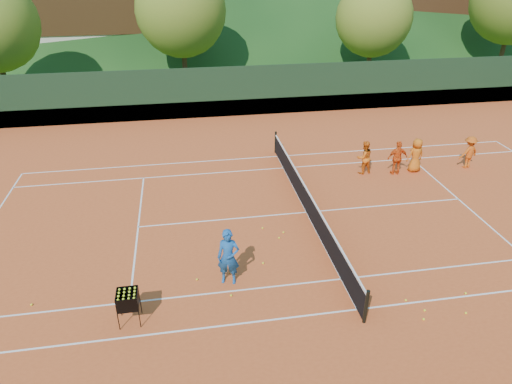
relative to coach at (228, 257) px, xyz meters
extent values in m
plane|color=#2B4B17|center=(3.45, 3.65, -0.94)|extent=(400.00, 400.00, 0.00)
cube|color=#BF4A1F|center=(3.45, 3.65, -0.93)|extent=(40.00, 24.00, 0.02)
imported|color=#18539C|center=(0.00, 0.00, 0.00)|extent=(0.75, 0.58, 1.84)
imported|color=orange|center=(6.88, 6.65, -0.15)|extent=(0.85, 0.72, 1.54)
imported|color=#EA5314|center=(8.31, 6.30, -0.13)|extent=(0.93, 0.39, 1.58)
imported|color=orange|center=(9.26, 6.45, -0.13)|extent=(0.83, 0.60, 1.58)
imported|color=#CF5312|center=(11.88, 6.43, -0.16)|extent=(1.10, 0.80, 1.52)
sphere|color=#EDF528|center=(5.10, -2.55, -0.89)|extent=(0.07, 0.07, 0.07)
sphere|color=#EDF528|center=(-0.02, -0.69, -0.89)|extent=(0.07, 0.07, 0.07)
sphere|color=#EDF528|center=(0.20, 2.46, -0.89)|extent=(0.07, 0.07, 0.07)
sphere|color=#EDF528|center=(0.09, 0.39, -0.89)|extent=(0.07, 0.07, 0.07)
sphere|color=#EDF528|center=(6.38, -2.52, -0.89)|extent=(0.07, 0.07, 0.07)
sphere|color=#EDF528|center=(-5.72, -0.13, -0.89)|extent=(0.07, 0.07, 0.07)
sphere|color=#EDF528|center=(2.01, 2.03, -0.89)|extent=(0.07, 0.07, 0.07)
sphere|color=#EDF528|center=(1.54, 2.76, -0.89)|extent=(0.07, 0.07, 0.07)
sphere|color=#EDF528|center=(-3.21, -0.12, -0.89)|extent=(0.07, 0.07, 0.07)
sphere|color=#EDF528|center=(4.96, -1.74, -0.89)|extent=(0.07, 0.07, 0.07)
sphere|color=#EDF528|center=(5.29, -2.23, -0.89)|extent=(0.07, 0.07, 0.07)
sphere|color=#EDF528|center=(6.84, -1.75, -0.89)|extent=(0.07, 0.07, 0.07)
sphere|color=#EDF528|center=(3.94, 2.84, -0.89)|extent=(0.07, 0.07, 0.07)
sphere|color=#EDF528|center=(-0.98, 0.21, -0.89)|extent=(0.07, 0.07, 0.07)
sphere|color=#EDF528|center=(1.19, 0.69, -0.89)|extent=(0.07, 0.07, 0.07)
sphere|color=#EDF528|center=(2.23, 2.35, -0.89)|extent=(0.07, 0.07, 0.07)
cube|color=white|center=(3.45, -1.84, -0.92)|extent=(23.77, 0.06, 0.00)
cube|color=white|center=(3.45, 9.13, -0.92)|extent=(23.77, 0.06, 0.00)
cube|color=silver|center=(3.45, -0.47, -0.92)|extent=(23.77, 0.06, 0.00)
cube|color=white|center=(3.45, 7.76, -0.92)|extent=(23.77, 0.06, 0.00)
cube|color=white|center=(-2.95, 3.65, -0.92)|extent=(0.06, 8.23, 0.00)
cube|color=white|center=(9.85, 3.65, -0.92)|extent=(0.06, 8.23, 0.00)
cube|color=white|center=(3.45, 3.65, -0.92)|extent=(12.80, 0.06, 0.00)
cube|color=silver|center=(3.45, 3.65, -0.92)|extent=(0.06, 10.97, 0.00)
cube|color=black|center=(3.45, 3.65, -0.47)|extent=(0.03, 11.97, 0.90)
cube|color=white|center=(3.45, 3.65, 0.00)|extent=(0.05, 11.97, 0.06)
cylinder|color=black|center=(3.45, -2.34, -0.37)|extent=(0.10, 0.10, 1.10)
cylinder|color=black|center=(3.45, 9.63, -0.37)|extent=(0.10, 0.10, 1.10)
cube|color=black|center=(3.45, 15.65, 0.58)|extent=(40.00, 0.05, 3.00)
cube|color=#195825|center=(3.45, 15.65, -0.42)|extent=(40.40, 0.05, 1.00)
cylinder|color=black|center=(-3.13, -1.51, -0.64)|extent=(0.02, 0.02, 0.55)
cylinder|color=black|center=(-2.58, -1.51, -0.64)|extent=(0.02, 0.02, 0.55)
cylinder|color=black|center=(-3.13, -0.96, -0.64)|extent=(0.02, 0.02, 0.55)
cylinder|color=black|center=(-2.58, -0.96, -0.64)|extent=(0.02, 0.02, 0.55)
cube|color=black|center=(-2.85, -1.24, -0.37)|extent=(0.55, 0.55, 0.02)
cube|color=black|center=(-2.85, -1.51, -0.14)|extent=(0.55, 0.02, 0.45)
cube|color=black|center=(-2.85, -0.96, -0.14)|extent=(0.55, 0.02, 0.45)
cube|color=black|center=(-3.13, -1.24, -0.14)|extent=(0.02, 0.55, 0.45)
cube|color=black|center=(-2.58, -1.24, -0.14)|extent=(0.02, 0.55, 0.45)
sphere|color=#CCE526|center=(-3.06, -1.44, 0.05)|extent=(0.07, 0.07, 0.07)
sphere|color=#CCE526|center=(-3.06, -1.31, 0.05)|extent=(0.07, 0.07, 0.07)
sphere|color=#CCE526|center=(-3.06, -1.17, 0.05)|extent=(0.07, 0.07, 0.07)
sphere|color=#CCE526|center=(-3.06, -1.03, 0.05)|extent=(0.07, 0.07, 0.07)
sphere|color=#CCE526|center=(-2.92, -1.44, 0.05)|extent=(0.07, 0.07, 0.07)
sphere|color=#CCE526|center=(-2.92, -1.31, 0.05)|extent=(0.07, 0.07, 0.07)
sphere|color=#CCE526|center=(-2.92, -1.17, 0.05)|extent=(0.07, 0.07, 0.07)
sphere|color=#CCE526|center=(-2.92, -1.03, 0.05)|extent=(0.07, 0.07, 0.07)
sphere|color=#CCE526|center=(-2.79, -1.44, 0.05)|extent=(0.07, 0.07, 0.07)
sphere|color=#CCE526|center=(-2.79, -1.31, 0.05)|extent=(0.07, 0.07, 0.07)
sphere|color=#CCE526|center=(-2.79, -1.17, 0.05)|extent=(0.07, 0.07, 0.07)
sphere|color=#CCE526|center=(-2.79, -1.03, 0.05)|extent=(0.07, 0.07, 0.07)
sphere|color=#CCE526|center=(-2.65, -1.44, 0.05)|extent=(0.07, 0.07, 0.07)
sphere|color=#CCE526|center=(-2.65, -1.31, 0.05)|extent=(0.07, 0.07, 0.07)
sphere|color=#CCE526|center=(-2.65, -1.17, 0.05)|extent=(0.07, 0.07, 0.07)
sphere|color=#CCE526|center=(-2.65, -1.03, 0.05)|extent=(0.07, 0.07, 0.07)
cube|color=beige|center=(-6.55, 33.65, 0.50)|extent=(12.00, 9.00, 2.88)
cube|color=#331E0E|center=(-6.55, 33.65, 4.18)|extent=(12.24, 9.18, 4.48)
cube|color=beige|center=(9.45, 37.65, 0.32)|extent=(11.00, 8.00, 2.52)
cube|color=#391F0F|center=(9.45, 37.65, 3.54)|extent=(11.22, 8.16, 3.92)
cube|color=beige|center=(23.45, 33.65, 0.41)|extent=(10.00, 8.00, 2.70)
cylinder|color=#402A19|center=(-12.55, 21.65, 0.41)|extent=(0.36, 0.36, 2.70)
cylinder|color=#3C2618|center=(-0.55, 23.65, 0.50)|extent=(0.36, 0.36, 2.88)
sphere|color=#4F731E|center=(-0.55, 23.65, 4.26)|extent=(6.40, 6.40, 6.40)
cylinder|color=#412A1A|center=(13.45, 22.65, 0.32)|extent=(0.36, 0.36, 2.52)
sphere|color=#577820|center=(13.45, 22.65, 3.61)|extent=(5.60, 5.60, 5.60)
cylinder|color=#412A1A|center=(25.45, 23.65, 0.59)|extent=(0.36, 0.36, 3.06)
camera|label=1|loc=(-1.02, -11.06, 8.12)|focal=32.00mm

